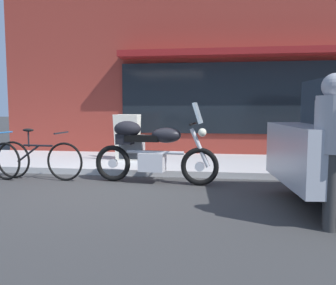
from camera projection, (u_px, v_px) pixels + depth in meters
name	position (u px, v px, depth m)	size (l,w,h in m)	color
ground_plane	(106.00, 189.00, 5.84)	(80.00, 80.00, 0.00)	#353535
touring_motorcycle	(148.00, 148.00, 6.26)	(2.21, 0.79, 1.40)	black
parked_bicycle	(38.00, 159.00, 6.56)	(1.75, 0.48, 0.94)	black
pedestrian_walking	(333.00, 132.00, 3.84)	(0.50, 0.52, 1.69)	#323232
sandwich_board_sign	(127.00, 137.00, 8.13)	(0.55, 0.43, 1.04)	silver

